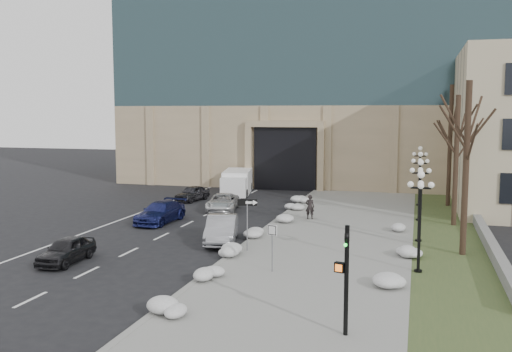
# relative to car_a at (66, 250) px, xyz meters

# --- Properties ---
(ground) EXTENTS (160.00, 160.00, 0.00)m
(ground) POSITION_rel_car_a_xyz_m (8.43, -3.28, -0.64)
(ground) COLOR black
(ground) RESTS_ON ground
(sidewalk) EXTENTS (9.00, 40.00, 0.12)m
(sidewalk) POSITION_rel_car_a_xyz_m (11.93, 10.72, -0.58)
(sidewalk) COLOR gray
(sidewalk) RESTS_ON ground
(curb) EXTENTS (0.30, 40.00, 0.14)m
(curb) POSITION_rel_car_a_xyz_m (7.43, 10.72, -0.57)
(curb) COLOR gray
(curb) RESTS_ON ground
(grass_strip) EXTENTS (4.00, 40.00, 0.10)m
(grass_strip) POSITION_rel_car_a_xyz_m (18.43, 10.72, -0.59)
(grass_strip) COLOR #394B25
(grass_strip) RESTS_ON ground
(stone_wall) EXTENTS (0.50, 30.00, 0.70)m
(stone_wall) POSITION_rel_car_a_xyz_m (20.43, 12.72, -0.29)
(stone_wall) COLOR gray
(stone_wall) RESTS_ON ground
(office_tower) EXTENTS (40.00, 24.70, 36.00)m
(office_tower) POSITION_rel_car_a_xyz_m (6.42, 40.31, 17.85)
(office_tower) COLOR tan
(office_tower) RESTS_ON ground
(car_a) EXTENTS (1.68, 3.82, 1.28)m
(car_a) POSITION_rel_car_a_xyz_m (0.00, 0.00, 0.00)
(car_a) COLOR black
(car_a) RESTS_ON ground
(car_b) EXTENTS (2.75, 4.94, 1.54)m
(car_b) POSITION_rel_car_a_xyz_m (5.93, 6.22, 0.13)
(car_b) COLOR #999AA0
(car_b) RESTS_ON ground
(car_c) EXTENTS (2.22, 4.93, 1.40)m
(car_c) POSITION_rel_car_a_xyz_m (0.00, 10.67, 0.06)
(car_c) COLOR navy
(car_c) RESTS_ON ground
(car_d) EXTENTS (2.91, 4.87, 1.27)m
(car_d) POSITION_rel_car_a_xyz_m (2.48, 16.30, -0.01)
(car_d) COLOR silver
(car_d) RESTS_ON ground
(car_e) EXTENTS (2.19, 3.95, 1.27)m
(car_e) POSITION_rel_car_a_xyz_m (-1.53, 20.06, -0.01)
(car_e) COLOR #2B2A2F
(car_e) RESTS_ON ground
(pedestrian) EXTENTS (0.67, 0.49, 1.68)m
(pedestrian) POSITION_rel_car_a_xyz_m (9.55, 14.14, 0.32)
(pedestrian) COLOR black
(pedestrian) RESTS_ON sidewalk
(box_truck) EXTENTS (3.54, 6.92, 2.09)m
(box_truck) POSITION_rel_car_a_xyz_m (0.80, 25.01, 0.37)
(box_truck) COLOR white
(box_truck) RESTS_ON ground
(one_way_sign) EXTENTS (1.08, 0.34, 2.87)m
(one_way_sign) POSITION_rel_car_a_xyz_m (8.20, 4.37, 1.73)
(one_way_sign) COLOR slate
(one_way_sign) RESTS_ON ground
(keep_sign) EXTENTS (0.48, 0.20, 2.31)m
(keep_sign) POSITION_rel_car_a_xyz_m (10.27, 0.85, 1.06)
(keep_sign) COLOR slate
(keep_sign) RESTS_ON ground
(traffic_signal) EXTENTS (0.65, 0.86, 3.78)m
(traffic_signal) POSITION_rel_car_a_xyz_m (14.41, -5.71, 1.24)
(traffic_signal) COLOR black
(traffic_signal) RESTS_ON ground
(snow_clump_a) EXTENTS (1.10, 1.60, 0.36)m
(snow_clump_a) POSITION_rel_car_a_xyz_m (8.02, -5.86, -0.34)
(snow_clump_a) COLOR silver
(snow_clump_a) RESTS_ON sidewalk
(snow_clump_b) EXTENTS (1.10, 1.60, 0.36)m
(snow_clump_b) POSITION_rel_car_a_xyz_m (7.99, -0.96, -0.34)
(snow_clump_b) COLOR silver
(snow_clump_b) RESTS_ON sidewalk
(snow_clump_c) EXTENTS (1.10, 1.60, 0.36)m
(snow_clump_c) POSITION_rel_car_a_xyz_m (7.65, 3.16, -0.34)
(snow_clump_c) COLOR silver
(snow_clump_c) RESTS_ON sidewalk
(snow_clump_d) EXTENTS (1.10, 1.60, 0.36)m
(snow_clump_d) POSITION_rel_car_a_xyz_m (7.78, 7.88, -0.34)
(snow_clump_d) COLOR silver
(snow_clump_d) RESTS_ON sidewalk
(snow_clump_e) EXTENTS (1.10, 1.60, 0.36)m
(snow_clump_e) POSITION_rel_car_a_xyz_m (7.99, 12.30, -0.34)
(snow_clump_e) COLOR silver
(snow_clump_e) RESTS_ON sidewalk
(snow_clump_f) EXTENTS (1.10, 1.60, 0.36)m
(snow_clump_f) POSITION_rel_car_a_xyz_m (7.78, 17.71, -0.34)
(snow_clump_f) COLOR silver
(snow_clump_f) RESTS_ON sidewalk
(snow_clump_g) EXTENTS (1.10, 1.60, 0.36)m
(snow_clump_g) POSITION_rel_car_a_xyz_m (7.57, 21.17, -0.34)
(snow_clump_g) COLOR silver
(snow_clump_g) RESTS_ON sidewalk
(snow_clump_h) EXTENTS (1.10, 1.60, 0.36)m
(snow_clump_h) POSITION_rel_car_a_xyz_m (15.78, -0.52, -0.34)
(snow_clump_h) COLOR silver
(snow_clump_h) RESTS_ON sidewalk
(snow_clump_i) EXTENTS (1.10, 1.60, 0.36)m
(snow_clump_i) POSITION_rel_car_a_xyz_m (16.12, 5.66, -0.34)
(snow_clump_i) COLOR silver
(snow_clump_i) RESTS_ON sidewalk
(snow_clump_j) EXTENTS (1.10, 1.60, 0.36)m
(snow_clump_j) POSITION_rel_car_a_xyz_m (15.84, 11.95, -0.34)
(snow_clump_j) COLOR silver
(snow_clump_j) RESTS_ON sidewalk
(lamppost_a) EXTENTS (1.18, 1.18, 4.76)m
(lamppost_a) POSITION_rel_car_a_xyz_m (16.73, 2.72, 2.43)
(lamppost_a) COLOR black
(lamppost_a) RESTS_ON ground
(lamppost_b) EXTENTS (1.18, 1.18, 4.76)m
(lamppost_b) POSITION_rel_car_a_xyz_m (16.73, 9.22, 2.43)
(lamppost_b) COLOR black
(lamppost_b) RESTS_ON ground
(lamppost_c) EXTENTS (1.18, 1.18, 4.76)m
(lamppost_c) POSITION_rel_car_a_xyz_m (16.73, 15.72, 2.43)
(lamppost_c) COLOR black
(lamppost_c) RESTS_ON ground
(lamppost_d) EXTENTS (1.18, 1.18, 4.76)m
(lamppost_d) POSITION_rel_car_a_xyz_m (16.73, 22.22, 2.43)
(lamppost_d) COLOR black
(lamppost_d) RESTS_ON ground
(tree_near) EXTENTS (3.20, 3.20, 9.00)m
(tree_near) POSITION_rel_car_a_xyz_m (18.93, 6.72, 5.19)
(tree_near) COLOR black
(tree_near) RESTS_ON ground
(tree_mid) EXTENTS (3.20, 3.20, 8.50)m
(tree_mid) POSITION_rel_car_a_xyz_m (18.93, 14.72, 4.86)
(tree_mid) COLOR black
(tree_mid) RESTS_ON ground
(tree_far) EXTENTS (3.20, 3.20, 9.50)m
(tree_far) POSITION_rel_car_a_xyz_m (18.93, 22.72, 5.51)
(tree_far) COLOR black
(tree_far) RESTS_ON ground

